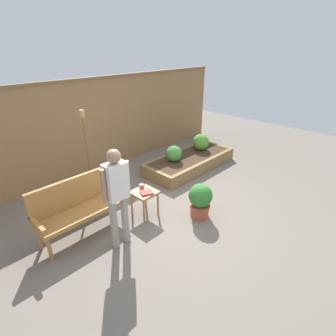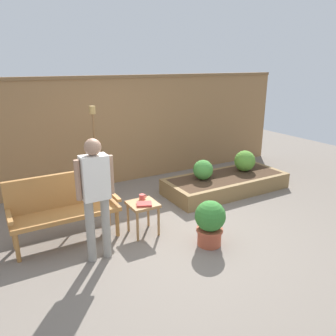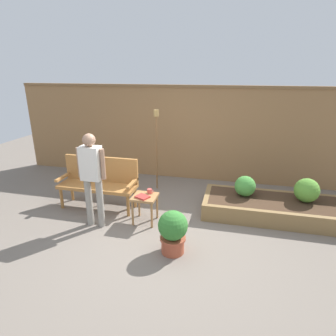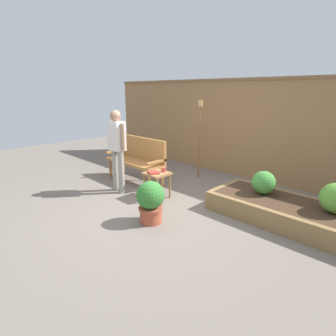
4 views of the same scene
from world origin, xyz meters
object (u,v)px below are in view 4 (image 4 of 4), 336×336
cup_on_table (164,170)px  book_on_table (153,172)px  person_by_bench (117,144)px  garden_bench (138,156)px  shrub_near_bench (264,182)px  side_table (157,177)px  tiki_torch (200,126)px  shrub_far_corner (336,198)px  potted_boxwood (151,200)px

cup_on_table → book_on_table: 0.21m
cup_on_table → person_by_bench: person_by_bench is taller
garden_bench → shrub_near_bench: 2.68m
person_by_bench → cup_on_table: bearing=27.7°
garden_bench → book_on_table: (1.00, -0.47, -0.05)m
cup_on_table → book_on_table: cup_on_table is taller
side_table → book_on_table: 0.12m
cup_on_table → book_on_table: bearing=-107.8°
tiki_torch → shrub_far_corner: bearing=-12.6°
side_table → shrub_far_corner: shrub_far_corner is taller
tiki_torch → person_by_bench: tiki_torch is taller
side_table → potted_boxwood: bearing=-48.7°
tiki_torch → person_by_bench: (-0.56, -1.75, -0.24)m
garden_bench → tiki_torch: tiki_torch is taller
cup_on_table → shrub_near_bench: (1.58, 0.69, -0.03)m
garden_bench → side_table: size_ratio=3.00×
side_table → garden_bench: bearing=158.8°
side_table → person_by_bench: 0.98m
cup_on_table → shrub_far_corner: bearing=14.8°
side_table → tiki_torch: tiki_torch is taller
garden_bench → shrub_near_bench: size_ratio=3.87×
shrub_near_bench → shrub_far_corner: 1.02m
potted_boxwood → tiki_torch: 2.48m
garden_bench → cup_on_table: size_ratio=12.46×
garden_bench → book_on_table: garden_bench is taller
tiki_torch → person_by_bench: size_ratio=1.09×
side_table → shrub_far_corner: 2.78m
shrub_far_corner → person_by_bench: size_ratio=0.27×
garden_bench → side_table: garden_bench is taller
book_on_table → side_table: bearing=103.0°
garden_bench → shrub_near_bench: garden_bench is taller
potted_boxwood → shrub_near_bench: (0.99, 1.54, 0.14)m
person_by_bench → tiki_torch: bearing=72.1°
shrub_near_bench → tiki_torch: tiki_torch is taller
shrub_far_corner → person_by_bench: 3.62m
book_on_table → potted_boxwood: potted_boxwood is taller
garden_bench → book_on_table: 1.11m
side_table → cup_on_table: cup_on_table is taller
potted_boxwood → shrub_far_corner: size_ratio=1.53×
person_by_bench → garden_bench: bearing=109.9°
cup_on_table → shrub_near_bench: bearing=23.5°
tiki_torch → book_on_table: bearing=-83.1°
book_on_table → person_by_bench: person_by_bench is taller
cup_on_table → potted_boxwood: bearing=-55.1°
garden_bench → shrub_far_corner: size_ratio=3.46×
book_on_table → shrub_far_corner: (2.67, 0.88, 0.01)m
cup_on_table → tiki_torch: bearing=100.5°
garden_bench → side_table: bearing=-21.2°
side_table → shrub_near_bench: shrub_near_bench is taller
potted_boxwood → tiki_torch: bearing=111.1°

